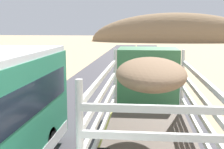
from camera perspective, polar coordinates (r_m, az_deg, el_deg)
The scene contains 3 objects.
livestock_truck at distance 11.23m, azimuth 6.71°, elevation -1.72°, with size 2.53×9.70×3.02m.
boulder_mid_field at distance 35.02m, azimuth -9.15°, elevation 2.82°, with size 0.81×0.86×0.37m, color #84705B.
distant_hill at distance 80.07m, azimuth 11.61°, elevation 6.02°, with size 42.51×16.76×14.22m, color #957553.
Camera 1 is at (1.39, -2.81, 3.86)m, focal length 49.67 mm.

